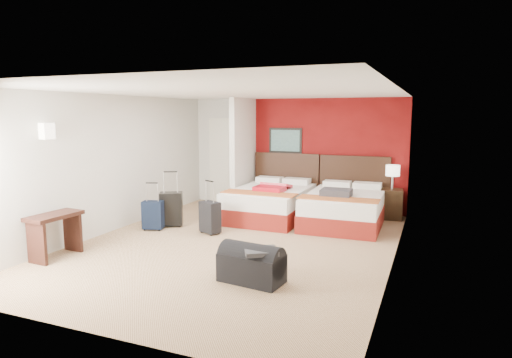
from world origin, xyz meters
The scene contains 17 objects.
ground centered at (0.00, 0.00, 0.00)m, with size 6.50×6.50×0.00m, color tan.
room_walls centered at (-1.40, 1.42, 1.26)m, with size 5.02×6.52×2.50m.
red_accent_panel centered at (0.75, 3.23, 1.25)m, with size 3.50×0.04×2.50m, color maroon.
partition_wall centered at (-1.00, 2.61, 1.25)m, with size 0.12×1.20×2.50m, color silver.
entry_door centered at (-1.75, 3.20, 1.02)m, with size 0.82×0.06×2.05m, color silver.
bed_left centered at (-0.14, 2.01, 0.31)m, with size 1.45×2.07×0.62m, color white.
bed_right centered at (1.40, 2.04, 0.31)m, with size 1.43×2.04×0.61m, color white.
red_suitcase_open centered at (-0.04, 1.91, 0.67)m, with size 0.58×0.81×0.10m, color red.
jacket_bundle centered at (1.30, 1.74, 0.68)m, with size 0.56×0.45×0.13m, color #3C3C41.
nightstand centered at (2.21, 2.92, 0.31)m, with size 0.44×0.44×0.62m, color black.
table_lamp centered at (2.21, 2.92, 0.87)m, with size 0.28×0.28×0.50m, color silver.
suitcase_black centered at (-1.66, 0.66, 0.32)m, with size 0.42×0.26×0.63m, color black.
suitcase_charcoal centered at (-0.73, 0.48, 0.28)m, with size 0.37×0.23×0.55m, color black.
suitcase_navy centered at (-1.84, 0.30, 0.26)m, with size 0.37×0.23×0.51m, color black.
duffel_bag centered at (0.87, -1.39, 0.21)m, with size 0.82×0.44×0.41m, color black.
jacket_draped centered at (1.02, -1.44, 0.44)m, with size 0.41×0.35×0.05m, color #343438.
desk centered at (-2.25, -1.60, 0.34)m, with size 0.40×0.81×0.67m, color black.
Camera 1 is at (2.98, -6.43, 2.15)m, focal length 30.97 mm.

